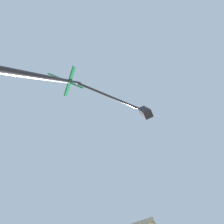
{
  "coord_description": "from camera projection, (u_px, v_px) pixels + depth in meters",
  "views": [
    {
      "loc": [
        -5.94,
        -6.49,
        1.58
      ],
      "look_at": [
        -6.18,
        -6.0,
        3.91
      ],
      "focal_mm": 16.34,
      "sensor_mm": 36.0,
      "label": 1
    }
  ],
  "objects": [
    {
      "name": "traffic_signal_near",
      "position": [
        104.0,
        98.0,
        2.82
      ],
      "size": [
        2.5,
        2.76,
        6.2
      ],
      "color": "black",
      "rests_on": "ground_plane"
    }
  ]
}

